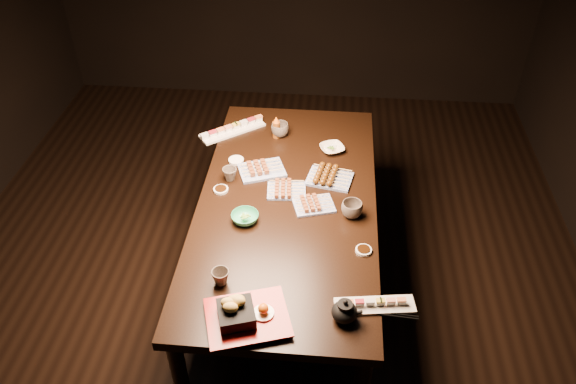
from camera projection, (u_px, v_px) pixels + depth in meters
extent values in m
plane|color=black|center=(258.00, 306.00, 3.28)|extent=(5.00, 5.00, 0.00)
cube|color=black|center=(287.00, 253.00, 3.09)|extent=(1.28, 1.96, 0.75)
imported|color=#319765|center=(245.00, 218.00, 2.72)|extent=(0.17, 0.17, 0.04)
imported|color=beige|center=(332.00, 149.00, 3.18)|extent=(0.18, 0.18, 0.03)
imported|color=#50463D|center=(221.00, 277.00, 2.40)|extent=(0.11, 0.11, 0.07)
imported|color=#50463D|center=(352.00, 209.00, 2.74)|extent=(0.11, 0.11, 0.08)
imported|color=#50463D|center=(230.00, 174.00, 2.97)|extent=(0.08, 0.08, 0.07)
imported|color=#50463D|center=(280.00, 130.00, 3.29)|extent=(0.14, 0.14, 0.08)
cylinder|color=brown|center=(276.00, 127.00, 3.26)|extent=(0.05, 0.05, 0.14)
cylinder|color=white|center=(221.00, 190.00, 2.91)|extent=(0.10, 0.10, 0.01)
cylinder|color=white|center=(330.00, 146.00, 3.22)|extent=(0.08, 0.08, 0.01)
cylinder|color=white|center=(364.00, 250.00, 2.57)|extent=(0.11, 0.11, 0.01)
cylinder|color=white|center=(236.00, 160.00, 3.11)|extent=(0.09, 0.09, 0.01)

